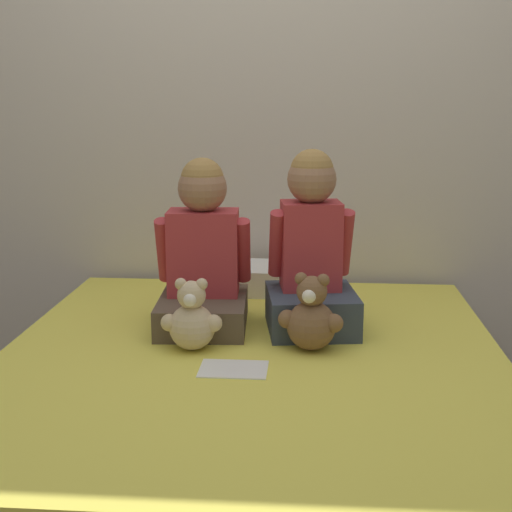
{
  "coord_description": "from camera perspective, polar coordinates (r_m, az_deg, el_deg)",
  "views": [
    {
      "loc": [
        0.19,
        -2.2,
        1.3
      ],
      "look_at": [
        0.0,
        0.21,
        0.75
      ],
      "focal_mm": 50.0,
      "sensor_mm": 36.0,
      "label": 1
    }
  ],
  "objects": [
    {
      "name": "teddy_bear_held_by_right_child",
      "position": [
        2.37,
        4.44,
        -4.95
      ],
      "size": [
        0.22,
        0.16,
        0.26
      ],
      "rotation": [
        0.0,
        0.0,
        -0.2
      ],
      "color": "brown",
      "rests_on": "bed"
    },
    {
      "name": "pillow_at_headboard",
      "position": [
        3.07,
        0.82,
        -1.78
      ],
      "size": [
        0.48,
        0.27,
        0.11
      ],
      "color": "white",
      "rests_on": "bed"
    },
    {
      "name": "teddy_bear_held_by_left_child",
      "position": [
        2.37,
        -5.15,
        -5.11
      ],
      "size": [
        0.2,
        0.15,
        0.24
      ],
      "rotation": [
        0.0,
        0.0,
        0.04
      ],
      "color": "#D1B78E",
      "rests_on": "bed"
    },
    {
      "name": "child_on_left",
      "position": [
        2.59,
        -4.26,
        -0.09
      ],
      "size": [
        0.35,
        0.41,
        0.61
      ],
      "rotation": [
        0.0,
        0.0,
        0.06
      ],
      "color": "brown",
      "rests_on": "bed"
    },
    {
      "name": "ground_plane",
      "position": [
        2.56,
        -0.39,
        -17.72
      ],
      "size": [
        14.0,
        14.0,
        0.0
      ],
      "primitive_type": "plane",
      "color": "brown"
    },
    {
      "name": "sign_card",
      "position": [
        2.23,
        -1.82,
        -9.02
      ],
      "size": [
        0.21,
        0.15,
        0.0
      ],
      "color": "white",
      "rests_on": "bed"
    },
    {
      "name": "wall_behind_bed",
      "position": [
        3.21,
        1.15,
        11.92
      ],
      "size": [
        8.0,
        0.06,
        2.5
      ],
      "color": "beige",
      "rests_on": "ground_plane"
    },
    {
      "name": "bed",
      "position": [
        2.45,
        -0.4,
        -13.01
      ],
      "size": [
        1.68,
        1.87,
        0.47
      ],
      "color": "#997F60",
      "rests_on": "ground_plane"
    },
    {
      "name": "child_on_right",
      "position": [
        2.55,
        4.44,
        0.08
      ],
      "size": [
        0.35,
        0.37,
        0.64
      ],
      "rotation": [
        0.0,
        0.0,
        0.14
      ],
      "color": "#384251",
      "rests_on": "bed"
    }
  ]
}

